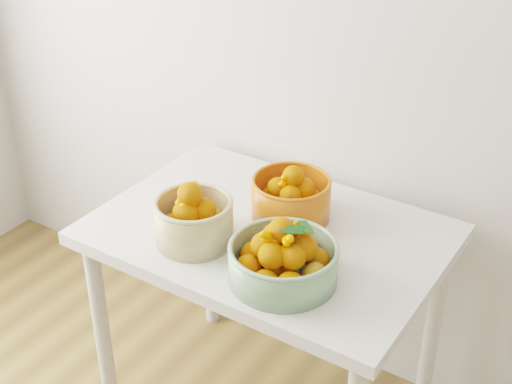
% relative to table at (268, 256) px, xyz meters
% --- Properties ---
extents(table, '(1.00, 0.70, 0.75)m').
position_rel_table_xyz_m(table, '(0.00, 0.00, 0.00)').
color(table, silver).
rests_on(table, ground).
extents(bowl_cream, '(0.25, 0.25, 0.19)m').
position_rel_table_xyz_m(bowl_cream, '(-0.14, -0.17, 0.17)').
color(bowl_cream, tan).
rests_on(bowl_cream, table).
extents(bowl_green, '(0.36, 0.36, 0.18)m').
position_rel_table_xyz_m(bowl_green, '(0.16, -0.18, 0.16)').
color(bowl_green, gray).
rests_on(bowl_green, table).
extents(bowl_orange, '(0.26, 0.26, 0.17)m').
position_rel_table_xyz_m(bowl_orange, '(0.02, 0.09, 0.16)').
color(bowl_orange, '#D85414').
rests_on(bowl_orange, table).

